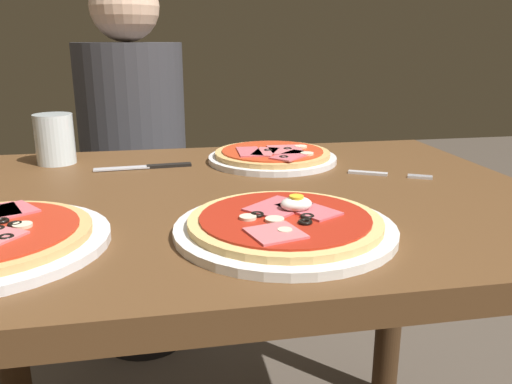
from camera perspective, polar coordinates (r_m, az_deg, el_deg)
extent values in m
cube|color=brown|center=(0.90, -3.14, -1.34)|extent=(1.09, 0.79, 0.04)
cylinder|color=#3C2715|center=(1.40, -25.61, -12.66)|extent=(0.07, 0.07, 0.70)
cylinder|color=#3C2715|center=(1.47, 14.66, -9.99)|extent=(0.07, 0.07, 0.70)
cylinder|color=white|center=(0.71, 3.19, -4.11)|extent=(0.30, 0.30, 0.01)
cylinder|color=#DBB26B|center=(0.70, 3.20, -3.27)|extent=(0.26, 0.26, 0.01)
cylinder|color=#A82314|center=(0.70, 3.21, -2.77)|extent=(0.23, 0.23, 0.00)
torus|color=black|center=(0.70, 0.13, -2.48)|extent=(0.02, 0.02, 0.00)
torus|color=black|center=(0.67, 5.41, -3.29)|extent=(0.02, 0.02, 0.00)
torus|color=black|center=(0.69, 5.65, -2.67)|extent=(0.02, 0.02, 0.00)
torus|color=black|center=(0.72, 4.73, -1.86)|extent=(0.02, 0.02, 0.00)
cube|color=#D16B70|center=(0.63, 2.13, -4.52)|extent=(0.08, 0.07, 0.00)
cube|color=#C65B66|center=(0.73, 2.43, -1.67)|extent=(0.11, 0.10, 0.00)
cube|color=#C65B66|center=(0.72, 5.75, -1.92)|extent=(0.09, 0.10, 0.00)
cylinder|color=beige|center=(0.64, 3.18, -4.24)|extent=(0.02, 0.02, 0.00)
cylinder|color=beige|center=(0.69, -0.72, -2.78)|extent=(0.02, 0.02, 0.00)
cylinder|color=beige|center=(0.68, 2.06, -3.05)|extent=(0.03, 0.03, 0.00)
ellipsoid|color=white|center=(0.72, 4.44, -1.32)|extent=(0.04, 0.03, 0.02)
cylinder|color=yellow|center=(0.72, 4.45, -0.56)|extent=(0.02, 0.02, 0.00)
cylinder|color=white|center=(1.12, 1.80, 3.66)|extent=(0.27, 0.27, 0.01)
cylinder|color=tan|center=(1.12, 1.81, 4.21)|extent=(0.25, 0.25, 0.01)
cylinder|color=red|center=(1.12, 1.81, 4.54)|extent=(0.22, 0.22, 0.00)
torus|color=black|center=(1.12, 3.48, 4.74)|extent=(0.02, 0.02, 0.00)
torus|color=black|center=(1.10, 1.33, 4.56)|extent=(0.02, 0.02, 0.00)
torus|color=black|center=(1.04, 3.06, 3.83)|extent=(0.02, 0.02, 0.00)
cube|color=#C65B66|center=(1.09, -0.75, 4.44)|extent=(0.05, 0.10, 0.00)
cube|color=#D16B70|center=(1.11, 3.26, 4.65)|extent=(0.07, 0.09, 0.00)
cube|color=#C65B66|center=(1.06, 3.94, 4.01)|extent=(0.10, 0.10, 0.00)
cube|color=#D16B70|center=(1.09, 1.02, 4.43)|extent=(0.07, 0.09, 0.00)
cylinder|color=beige|center=(1.08, 5.61, 4.21)|extent=(0.03, 0.03, 0.00)
cylinder|color=beige|center=(1.15, 4.93, 4.98)|extent=(0.03, 0.03, 0.00)
torus|color=black|center=(0.69, -25.71, -4.50)|extent=(0.02, 0.02, 0.00)
torus|color=black|center=(0.73, -24.89, -3.23)|extent=(0.02, 0.02, 0.00)
torus|color=black|center=(0.75, -26.10, -2.86)|extent=(0.02, 0.02, 0.00)
cube|color=#C65B66|center=(0.79, -25.75, -1.92)|extent=(0.10, 0.09, 0.00)
cylinder|color=beige|center=(0.72, -24.21, -3.34)|extent=(0.02, 0.02, 0.00)
cylinder|color=silver|center=(1.17, -21.19, 5.43)|extent=(0.08, 0.08, 0.10)
cylinder|color=silver|center=(1.18, -21.01, 3.78)|extent=(0.07, 0.07, 0.03)
cube|color=silver|center=(1.04, 12.14, 2.05)|extent=(0.07, 0.05, 0.00)
cube|color=silver|center=(1.03, 17.53, 1.51)|extent=(0.04, 0.02, 0.00)
cube|color=silver|center=(1.03, 17.53, 1.57)|extent=(0.04, 0.02, 0.00)
cube|color=silver|center=(1.04, 17.53, 1.63)|extent=(0.04, 0.02, 0.00)
cube|color=silver|center=(1.04, 17.53, 1.69)|extent=(0.04, 0.02, 0.00)
cube|color=silver|center=(1.08, -14.50, 2.54)|extent=(0.11, 0.03, 0.00)
cube|color=black|center=(1.09, -9.49, 2.89)|extent=(0.09, 0.02, 0.01)
cylinder|color=black|center=(1.80, -12.33, -8.99)|extent=(0.29, 0.29, 0.46)
cylinder|color=#38383D|center=(1.65, -13.36, 6.58)|extent=(0.32, 0.32, 0.52)
sphere|color=beige|center=(1.63, -14.24, 19.13)|extent=(0.20, 0.20, 0.20)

